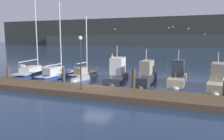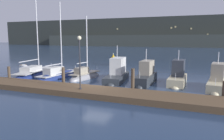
{
  "view_description": "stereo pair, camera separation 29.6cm",
  "coord_description": "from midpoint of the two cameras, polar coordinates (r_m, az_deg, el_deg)",
  "views": [
    {
      "loc": [
        7.86,
        -16.82,
        4.38
      ],
      "look_at": [
        0.0,
        3.64,
        1.2
      ],
      "focal_mm": 35.0,
      "sensor_mm": 36.0,
      "label": 1
    },
    {
      "loc": [
        8.14,
        -16.71,
        4.38
      ],
      "look_at": [
        0.0,
        3.64,
        1.2
      ],
      "focal_mm": 35.0,
      "sensor_mm": 36.0,
      "label": 2
    }
  ],
  "objects": [
    {
      "name": "sailboat_berth_3",
      "position": [
        24.16,
        -7.48,
        -1.97
      ],
      "size": [
        2.13,
        5.16,
        7.55
      ],
      "color": "gray",
      "rests_on": "ground"
    },
    {
      "name": "sailboat_berth_1",
      "position": [
        27.95,
        -19.73,
        -0.97
      ],
      "size": [
        3.57,
        8.65,
        13.37
      ],
      "color": "navy",
      "rests_on": "ground"
    },
    {
      "name": "motorboat_berth_7",
      "position": [
        21.18,
        25.26,
        -3.33
      ],
      "size": [
        2.01,
        5.1,
        3.78
      ],
      "color": "beige",
      "rests_on": "ground"
    },
    {
      "name": "channel_buoy",
      "position": [
        35.89,
        -0.19,
        2.41
      ],
      "size": [
        1.13,
        1.13,
        1.95
      ],
      "color": "gold",
      "rests_on": "ground"
    },
    {
      "name": "mooring_pile_0",
      "position": [
        24.71,
        -25.74,
        -0.98
      ],
      "size": [
        0.28,
        0.28,
        1.53
      ],
      "primitive_type": "cylinder",
      "color": "#4C3D2D",
      "rests_on": "ground"
    },
    {
      "name": "dock_lamppost",
      "position": [
        16.9,
        -8.74,
        4.15
      ],
      "size": [
        0.32,
        0.32,
        4.12
      ],
      "color": "#2D2D33",
      "rests_on": "dock"
    },
    {
      "name": "motorboat_berth_6",
      "position": [
        22.18,
        16.38,
        -2.25
      ],
      "size": [
        1.63,
        4.98,
        3.79
      ],
      "color": "beige",
      "rests_on": "ground"
    },
    {
      "name": "mooring_pile_2",
      "position": [
        17.63,
        5.16,
        -2.83
      ],
      "size": [
        0.28,
        0.28,
        2.0
      ],
      "primitive_type": "cylinder",
      "color": "#4C3D2D",
      "rests_on": "ground"
    },
    {
      "name": "motorboat_berth_4",
      "position": [
        23.02,
        0.94,
        -1.66
      ],
      "size": [
        2.62,
        6.28,
        4.29
      ],
      "color": "#2D3338",
      "rests_on": "ground"
    },
    {
      "name": "dock",
      "position": [
        17.5,
        -6.87,
        -5.54
      ],
      "size": [
        29.18,
        2.8,
        0.45
      ],
      "primitive_type": "cube",
      "color": "brown",
      "rests_on": "ground"
    },
    {
      "name": "motorboat_berth_5",
      "position": [
        21.56,
        8.39,
        -2.47
      ],
      "size": [
        1.6,
        5.01,
        4.02
      ],
      "color": "#2D3338",
      "rests_on": "ground"
    },
    {
      "name": "rowboat_adrift",
      "position": [
        37.55,
        -22.7,
        0.92
      ],
      "size": [
        3.01,
        2.23,
        0.56
      ],
      "color": "white",
      "rests_on": "ground"
    },
    {
      "name": "hillside_backdrop",
      "position": [
        126.43,
        17.22,
        9.23
      ],
      "size": [
        240.0,
        23.0,
        15.87
      ],
      "color": "#333833",
      "rests_on": "ground"
    },
    {
      "name": "ground_plane",
      "position": [
        19.08,
        -4.38,
        -5.04
      ],
      "size": [
        400.0,
        400.0,
        0.0
      ],
      "primitive_type": "plane",
      "color": "navy"
    },
    {
      "name": "mooring_pile_1",
      "position": [
        20.42,
        -12.94,
        -1.8
      ],
      "size": [
        0.28,
        0.28,
        1.78
      ],
      "primitive_type": "cylinder",
      "color": "#4C3D2D",
      "rests_on": "ground"
    },
    {
      "name": "sailboat_berth_2",
      "position": [
        25.4,
        -14.23,
        -1.65
      ],
      "size": [
        2.18,
        7.24,
        9.1
      ],
      "color": "navy",
      "rests_on": "ground"
    }
  ]
}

